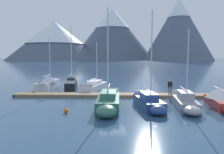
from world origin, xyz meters
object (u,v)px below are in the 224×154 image
object	(u,v)px
sailboat_mid_dock_starboard	(108,102)
sailboat_outer_slip	(186,102)
mooring_buoy_channel_marker	(66,111)
sailboat_mid_dock_port	(95,86)
sailboat_far_berth	(150,102)
sailboat_end_of_dock	(222,99)
sailboat_nearest_berth	(49,82)
person_on_dock	(170,86)
sailboat_second_berth	(72,84)

from	to	relation	value
sailboat_mid_dock_starboard	sailboat_outer_slip	size ratio (longest dim) A/B	1.23
sailboat_outer_slip	mooring_buoy_channel_marker	world-z (taller)	sailboat_outer_slip
sailboat_mid_dock_starboard	sailboat_outer_slip	distance (m)	6.84
sailboat_mid_dock_port	sailboat_far_berth	world-z (taller)	sailboat_far_berth
sailboat_far_berth	sailboat_mid_dock_port	bearing A→B (deg)	116.39
sailboat_end_of_dock	sailboat_mid_dock_starboard	bearing A→B (deg)	-176.73
sailboat_mid_dock_port	sailboat_outer_slip	bearing A→B (deg)	-51.02
sailboat_nearest_berth	sailboat_end_of_dock	world-z (taller)	sailboat_nearest_berth
sailboat_end_of_dock	mooring_buoy_channel_marker	size ratio (longest dim) A/B	15.67
sailboat_nearest_berth	mooring_buoy_channel_marker	distance (m)	13.92
sailboat_mid_dock_starboard	sailboat_far_berth	distance (m)	3.59
sailboat_nearest_berth	sailboat_end_of_dock	distance (m)	21.68
sailboat_far_berth	sailboat_outer_slip	size ratio (longest dim) A/B	1.21
sailboat_mid_dock_starboard	sailboat_mid_dock_port	bearing A→B (deg)	99.28
mooring_buoy_channel_marker	person_on_dock	bearing A→B (deg)	32.67
sailboat_mid_dock_starboard	person_on_dock	world-z (taller)	sailboat_mid_dock_starboard
sailboat_outer_slip	sailboat_mid_dock_port	bearing A→B (deg)	128.98
sailboat_far_berth	mooring_buoy_channel_marker	bearing A→B (deg)	-169.49
sailboat_mid_dock_port	person_on_dock	world-z (taller)	sailboat_mid_dock_port
sailboat_mid_dock_starboard	person_on_dock	bearing A→B (deg)	38.70
sailboat_nearest_berth	sailboat_mid_dock_starboard	distance (m)	14.57
sailboat_mid_dock_starboard	person_on_dock	size ratio (longest dim) A/B	4.98
sailboat_mid_dock_starboard	mooring_buoy_channel_marker	bearing A→B (deg)	-162.40
sailboat_mid_dock_starboard	sailboat_end_of_dock	world-z (taller)	sailboat_mid_dock_starboard
sailboat_nearest_berth	sailboat_end_of_dock	bearing A→B (deg)	-31.41
sailboat_nearest_berth	mooring_buoy_channel_marker	xyz separation A→B (m)	(5.04, -12.95, -0.69)
sailboat_end_of_dock	sailboat_second_berth	bearing A→B (deg)	143.61
sailboat_second_berth	sailboat_nearest_berth	bearing A→B (deg)	179.65
sailboat_mid_dock_port	mooring_buoy_channel_marker	world-z (taller)	sailboat_mid_dock_port
sailboat_mid_dock_port	mooring_buoy_channel_marker	xyz separation A→B (m)	(-1.57, -12.18, -0.31)
sailboat_nearest_berth	sailboat_outer_slip	world-z (taller)	sailboat_nearest_berth
sailboat_second_berth	sailboat_mid_dock_starboard	world-z (taller)	sailboat_second_berth
sailboat_outer_slip	mooring_buoy_channel_marker	size ratio (longest dim) A/B	15.15
sailboat_second_berth	sailboat_mid_dock_starboard	distance (m)	12.96
sailboat_second_berth	sailboat_outer_slip	xyz separation A→B (m)	(12.05, -11.43, -0.13)
sailboat_mid_dock_port	mooring_buoy_channel_marker	bearing A→B (deg)	-97.36
sailboat_mid_dock_starboard	sailboat_far_berth	world-z (taller)	sailboat_mid_dock_starboard
sailboat_second_berth	sailboat_outer_slip	size ratio (longest dim) A/B	1.29
sailboat_nearest_berth	mooring_buoy_channel_marker	bearing A→B (deg)	-68.75
sailboat_end_of_dock	person_on_dock	distance (m)	5.90
sailboat_mid_dock_port	sailboat_outer_slip	world-z (taller)	sailboat_outer_slip
sailboat_nearest_berth	sailboat_mid_dock_port	xyz separation A→B (m)	(6.61, -0.78, -0.38)
sailboat_mid_dock_port	person_on_dock	bearing A→B (deg)	-32.86
sailboat_end_of_dock	sailboat_outer_slip	bearing A→B (deg)	-177.34
sailboat_outer_slip	mooring_buoy_channel_marker	distance (m)	10.33
mooring_buoy_channel_marker	sailboat_end_of_dock	bearing A→B (deg)	6.99
sailboat_end_of_dock	person_on_dock	world-z (taller)	sailboat_end_of_dock
sailboat_second_berth	sailboat_far_berth	distance (m)	14.60
sailboat_far_berth	sailboat_nearest_berth	bearing A→B (deg)	135.85
sailboat_end_of_dock	mooring_buoy_channel_marker	bearing A→B (deg)	-173.01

